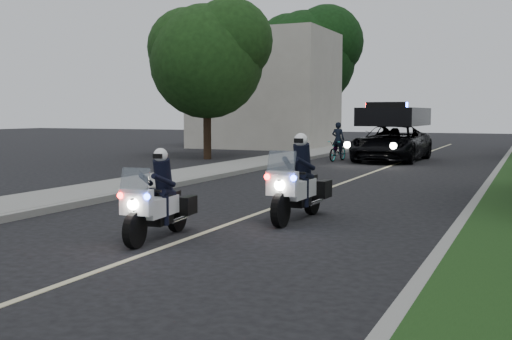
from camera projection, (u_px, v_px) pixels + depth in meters
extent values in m
plane|color=black|center=(199.00, 235.00, 10.85)|extent=(120.00, 120.00, 0.00)
cube|color=gray|center=(489.00, 183.00, 18.25)|extent=(0.20, 60.00, 0.15)
cube|color=gray|center=(238.00, 172.00, 21.60)|extent=(0.20, 60.00, 0.15)
cube|color=gray|center=(210.00, 171.00, 22.05)|extent=(2.00, 60.00, 0.16)
cube|color=#A8A396|center=(265.00, 90.00, 38.23)|extent=(8.00, 6.00, 7.00)
cube|color=#BFB78C|center=(353.00, 179.00, 19.93)|extent=(0.12, 50.00, 0.01)
imported|color=black|center=(391.00, 161.00, 27.66)|extent=(2.81, 5.78, 2.77)
imported|color=black|center=(338.00, 161.00, 27.66)|extent=(0.77, 1.75, 0.89)
imported|color=black|center=(338.00, 161.00, 27.66)|extent=(0.55, 0.38, 1.52)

